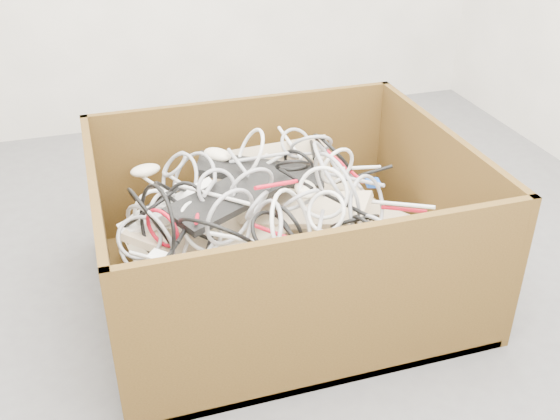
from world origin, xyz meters
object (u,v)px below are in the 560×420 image
object	(u,v)px
vga_plug	(373,183)
power_strip_left	(169,210)
cardboard_box	(277,256)
power_strip_right	(194,273)

from	to	relation	value
vga_plug	power_strip_left	bearing A→B (deg)	-175.17
cardboard_box	power_strip_right	distance (m)	0.46
power_strip_left	vga_plug	xyz separation A→B (m)	(0.67, -0.02, -0.00)
vga_plug	power_strip_right	bearing A→B (deg)	-149.55
cardboard_box	vga_plug	bearing A→B (deg)	3.63
cardboard_box	power_strip_right	bearing A→B (deg)	-139.43
power_strip_left	vga_plug	distance (m)	0.67
cardboard_box	power_strip_left	bearing A→B (deg)	173.38
power_strip_right	vga_plug	distance (m)	0.72
cardboard_box	power_strip_left	world-z (taller)	cardboard_box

